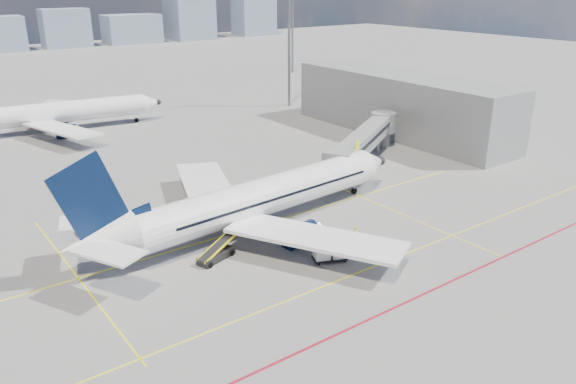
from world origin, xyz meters
The scene contains 13 objects.
ground centered at (0.00, 0.00, 0.00)m, with size 420.00×420.00×0.00m, color gray.
apron_markings centered at (-0.58, -3.91, 0.01)m, with size 90.00×35.12×0.01m.
jet_bridge centered at (23.51, 16.91, 3.74)m, with size 23.55×15.78×6.30m.
terminal_block centered at (39.95, 26.00, 5.00)m, with size 10.00×42.00×10.00m.
floodlight_mast_ne centered at (38.00, 55.00, 13.59)m, with size 3.20×0.61×25.45m.
floodlight_mast_far centered at (65.00, 90.00, 13.59)m, with size 3.20×0.61×25.45m.
distant_skyline centered at (13.70, 190.00, 10.31)m, with size 250.05×15.91×29.71m.
main_aircraft centered at (-1.61, 7.68, 3.22)m, with size 41.28×35.93×12.05m.
second_aircraft centered at (-7.38, 62.10, 3.22)m, with size 37.40×32.49×10.99m.
baggage_tug centered at (1.48, -2.65, 0.67)m, with size 2.24×1.67×1.41m.
cargo_dolly centered at (0.21, -2.67, 0.97)m, with size 3.54×2.58×1.77m.
belt_loader centered at (-8.24, 3.89, 0.60)m, with size 5.74×2.93×2.32m.
ramp_worker centered at (4.75, -1.32, 0.90)m, with size 0.66×0.43×1.81m, color #F2FF1A.
Camera 1 is at (-30.93, -38.36, 24.98)m, focal length 35.00 mm.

